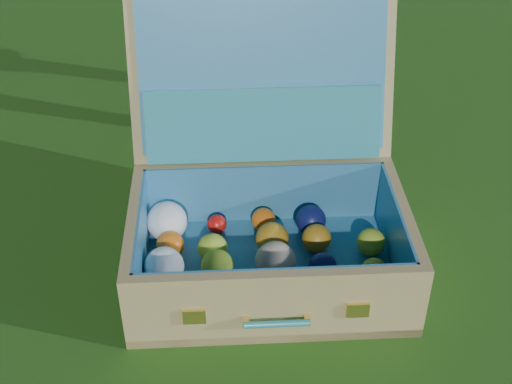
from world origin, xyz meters
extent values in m
plane|color=#215114|center=(0.00, 0.00, 0.00)|extent=(60.00, 60.00, 0.00)
cube|color=tan|center=(0.16, 0.01, 0.01)|extent=(0.71, 0.58, 0.02)
cube|color=tan|center=(0.10, -0.18, 0.09)|extent=(0.59, 0.21, 0.18)
cube|color=tan|center=(0.22, 0.19, 0.09)|extent=(0.59, 0.21, 0.18)
cube|color=tan|center=(-0.12, 0.10, 0.09)|extent=(0.13, 0.35, 0.18)
cube|color=tan|center=(0.44, -0.08, 0.09)|extent=(0.13, 0.35, 0.18)
cube|color=teal|center=(0.16, 0.01, 0.03)|extent=(0.65, 0.52, 0.01)
cube|color=teal|center=(0.11, -0.16, 0.10)|extent=(0.54, 0.18, 0.16)
cube|color=teal|center=(0.22, 0.18, 0.10)|extent=(0.54, 0.18, 0.16)
cube|color=teal|center=(-0.10, 0.09, 0.10)|extent=(0.12, 0.35, 0.16)
cube|color=teal|center=(0.43, -0.08, 0.10)|extent=(0.12, 0.35, 0.16)
cube|color=tan|center=(0.25, 0.28, 0.37)|extent=(0.63, 0.34, 0.40)
cube|color=teal|center=(0.25, 0.26, 0.38)|extent=(0.58, 0.29, 0.35)
cube|color=teal|center=(0.23, 0.22, 0.27)|extent=(0.54, 0.24, 0.17)
cube|color=#F2C659|center=(-0.06, -0.14, 0.09)|extent=(0.05, 0.02, 0.04)
cube|color=#F2C659|center=(0.26, -0.24, 0.09)|extent=(0.05, 0.02, 0.04)
cylinder|color=teal|center=(0.10, -0.20, 0.08)|extent=(0.13, 0.05, 0.01)
cube|color=#F2C659|center=(0.04, -0.18, 0.08)|extent=(0.02, 0.02, 0.01)
cube|color=#F2C659|center=(0.16, -0.21, 0.08)|extent=(0.02, 0.02, 0.01)
sphere|color=white|center=(-0.10, -0.04, 0.06)|extent=(0.06, 0.06, 0.06)
sphere|color=#B9D834|center=(0.02, -0.09, 0.07)|extent=(0.08, 0.08, 0.08)
sphere|color=red|center=(0.13, -0.12, 0.05)|extent=(0.05, 0.05, 0.05)
sphere|color=beige|center=(0.24, -0.15, 0.06)|extent=(0.07, 0.07, 0.07)
sphere|color=#B9D834|center=(0.35, -0.18, 0.06)|extent=(0.07, 0.07, 0.07)
sphere|color=white|center=(-0.07, 0.04, 0.07)|extent=(0.09, 0.09, 0.09)
sphere|color=#B9D834|center=(0.04, 0.01, 0.07)|extent=(0.07, 0.07, 0.07)
sphere|color=beige|center=(0.16, -0.03, 0.07)|extent=(0.09, 0.09, 0.09)
sphere|color=#111855|center=(0.26, -0.07, 0.06)|extent=(0.06, 0.06, 0.06)
sphere|color=#B9D834|center=(0.36, -0.11, 0.06)|extent=(0.06, 0.06, 0.06)
sphere|color=orange|center=(-0.03, 0.12, 0.06)|extent=(0.07, 0.07, 0.07)
sphere|color=#B9D834|center=(0.05, 0.08, 0.06)|extent=(0.07, 0.07, 0.07)
sphere|color=#C6871A|center=(0.19, 0.06, 0.07)|extent=(0.08, 0.08, 0.08)
sphere|color=#C6871A|center=(0.29, 0.02, 0.06)|extent=(0.07, 0.07, 0.07)
sphere|color=#B9D834|center=(0.40, -0.03, 0.06)|extent=(0.07, 0.07, 0.07)
sphere|color=white|center=(-0.02, 0.19, 0.08)|extent=(0.10, 0.10, 0.10)
sphere|color=red|center=(0.09, 0.17, 0.05)|extent=(0.05, 0.05, 0.05)
sphere|color=orange|center=(0.20, 0.14, 0.06)|extent=(0.06, 0.06, 0.06)
sphere|color=#111855|center=(0.30, 0.09, 0.06)|extent=(0.07, 0.07, 0.07)
camera|label=1|loc=(-0.30, -1.11, 1.12)|focal=50.00mm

